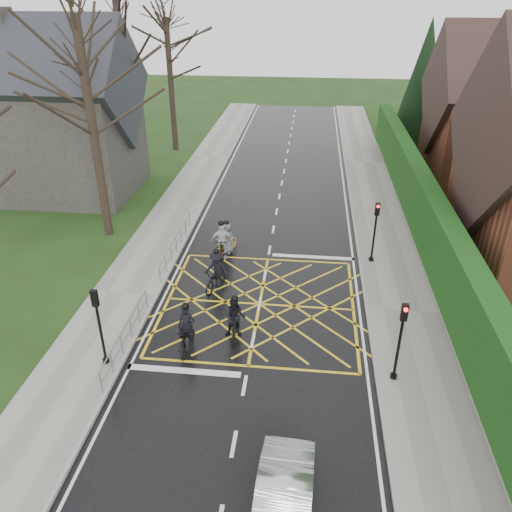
% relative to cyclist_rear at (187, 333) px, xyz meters
% --- Properties ---
extents(ground, '(120.00, 120.00, 0.00)m').
position_rel_cyclist_rear_xyz_m(ground, '(2.42, 3.16, -0.64)').
color(ground, black).
rests_on(ground, ground).
extents(road, '(9.00, 80.00, 0.01)m').
position_rel_cyclist_rear_xyz_m(road, '(2.42, 3.16, -0.63)').
color(road, black).
rests_on(road, ground).
extents(sidewalk_right, '(3.00, 80.00, 0.15)m').
position_rel_cyclist_rear_xyz_m(sidewalk_right, '(8.42, 3.16, -0.56)').
color(sidewalk_right, gray).
rests_on(sidewalk_right, ground).
extents(sidewalk_left, '(3.00, 80.00, 0.15)m').
position_rel_cyclist_rear_xyz_m(sidewalk_left, '(-3.58, 3.16, -0.56)').
color(sidewalk_left, gray).
rests_on(sidewalk_left, ground).
extents(stone_wall, '(0.50, 38.00, 0.70)m').
position_rel_cyclist_rear_xyz_m(stone_wall, '(10.17, 9.16, -0.29)').
color(stone_wall, slate).
rests_on(stone_wall, ground).
extents(hedge, '(0.90, 38.00, 2.80)m').
position_rel_cyclist_rear_xyz_m(hedge, '(10.17, 9.16, 1.46)').
color(hedge, '#10360E').
rests_on(hedge, stone_wall).
extents(house_far, '(9.80, 8.80, 10.30)m').
position_rel_cyclist_rear_xyz_m(house_far, '(17.17, 21.16, 3.72)').
color(house_far, brown).
rests_on(house_far, ground).
extents(conifer, '(4.60, 4.60, 10.00)m').
position_rel_cyclist_rear_xyz_m(conifer, '(13.17, 29.16, 4.36)').
color(conifer, black).
rests_on(conifer, ground).
extents(church, '(8.80, 7.80, 11.00)m').
position_rel_cyclist_rear_xyz_m(church, '(-11.12, 15.16, 4.29)').
color(church, '#2D2B28').
rests_on(church, ground).
extents(tree_near, '(9.24, 9.24, 11.44)m').
position_rel_cyclist_rear_xyz_m(tree_near, '(-6.58, 9.16, 7.27)').
color(tree_near, black).
rests_on(tree_near, ground).
extents(tree_mid, '(10.08, 10.08, 12.48)m').
position_rel_cyclist_rear_xyz_m(tree_mid, '(-7.58, 17.16, 7.99)').
color(tree_mid, black).
rests_on(tree_mid, ground).
extents(tree_far, '(8.40, 8.40, 10.40)m').
position_rel_cyclist_rear_xyz_m(tree_far, '(-6.88, 25.16, 6.55)').
color(tree_far, black).
rests_on(tree_far, ground).
extents(railing_south, '(0.05, 5.04, 1.03)m').
position_rel_cyclist_rear_xyz_m(railing_south, '(-2.23, -0.34, 0.14)').
color(railing_south, slate).
rests_on(railing_south, ground).
extents(railing_north, '(0.05, 6.04, 1.03)m').
position_rel_cyclist_rear_xyz_m(railing_north, '(-2.23, 7.16, 0.15)').
color(railing_north, slate).
rests_on(railing_north, ground).
extents(traffic_light_ne, '(0.24, 0.31, 3.21)m').
position_rel_cyclist_rear_xyz_m(traffic_light_ne, '(7.52, 7.36, 1.02)').
color(traffic_light_ne, black).
rests_on(traffic_light_ne, ground).
extents(traffic_light_se, '(0.24, 0.31, 3.21)m').
position_rel_cyclist_rear_xyz_m(traffic_light_se, '(7.52, -1.04, 1.02)').
color(traffic_light_se, black).
rests_on(traffic_light_se, ground).
extents(traffic_light_sw, '(0.24, 0.31, 3.21)m').
position_rel_cyclist_rear_xyz_m(traffic_light_sw, '(-2.68, -1.33, 1.02)').
color(traffic_light_sw, black).
rests_on(traffic_light_sw, ground).
extents(cyclist_rear, '(0.78, 2.04, 1.96)m').
position_rel_cyclist_rear_xyz_m(cyclist_rear, '(0.00, 0.00, 0.00)').
color(cyclist_rear, black).
rests_on(cyclist_rear, ground).
extents(cyclist_back, '(0.85, 1.87, 1.86)m').
position_rel_cyclist_rear_xyz_m(cyclist_back, '(1.71, 0.85, 0.07)').
color(cyclist_back, black).
rests_on(cyclist_back, ground).
extents(cyclist_mid, '(1.31, 2.13, 1.96)m').
position_rel_cyclist_rear_xyz_m(cyclist_mid, '(0.37, 4.32, 0.08)').
color(cyclist_mid, black).
rests_on(cyclist_mid, ground).
extents(cyclist_front, '(1.15, 2.10, 2.04)m').
position_rel_cyclist_rear_xyz_m(cyclist_front, '(0.11, 7.06, 0.12)').
color(cyclist_front, black).
rests_on(cyclist_front, ground).
extents(cyclist_lead, '(1.29, 1.95, 1.80)m').
position_rel_cyclist_rear_xyz_m(cyclist_lead, '(0.28, 7.65, -0.02)').
color(cyclist_lead, orange).
rests_on(cyclist_lead, ground).
extents(car, '(1.57, 4.13, 1.34)m').
position_rel_cyclist_rear_xyz_m(car, '(4.02, -6.75, 0.03)').
color(car, silver).
rests_on(car, ground).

